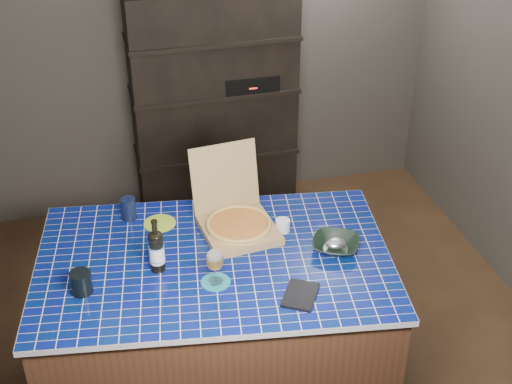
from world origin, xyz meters
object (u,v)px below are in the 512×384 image
object	(u,v)px
wine_glass	(215,260)
pizza_box	(237,222)
dvd_case	(300,295)
mead_bottle	(157,251)
bowl	(336,245)
kitchen_island	(217,331)

from	to	relation	value
wine_glass	pizza_box	bearing A→B (deg)	63.06
dvd_case	mead_bottle	bearing A→B (deg)	179.50
bowl	mead_bottle	bearing A→B (deg)	175.90
wine_glass	dvd_case	size ratio (longest dim) A/B	0.93
kitchen_island	bowl	world-z (taller)	bowl
pizza_box	wine_glass	bearing A→B (deg)	-123.13
wine_glass	bowl	bearing A→B (deg)	9.52
pizza_box	dvd_case	xyz separation A→B (m)	(0.16, -0.60, -0.05)
pizza_box	dvd_case	world-z (taller)	pizza_box
kitchen_island	pizza_box	bearing A→B (deg)	58.87
pizza_box	kitchen_island	bearing A→B (deg)	-135.66
kitchen_island	mead_bottle	xyz separation A→B (m)	(-0.29, -0.02, 0.61)
mead_bottle	wine_glass	size ratio (longest dim) A/B	1.53
kitchen_island	dvd_case	world-z (taller)	dvd_case
kitchen_island	dvd_case	xyz separation A→B (m)	(0.33, -0.39, 0.50)
kitchen_island	bowl	bearing A→B (deg)	0.90
dvd_case	wine_glass	bearing A→B (deg)	-178.06
kitchen_island	wine_glass	world-z (taller)	wine_glass
kitchen_island	bowl	size ratio (longest dim) A/B	8.12
pizza_box	bowl	size ratio (longest dim) A/B	2.07
bowl	wine_glass	bearing A→B (deg)	-170.48
wine_glass	bowl	size ratio (longest dim) A/B	0.80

